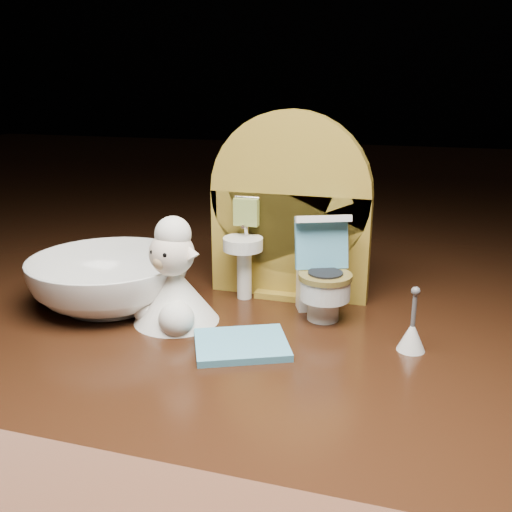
{
  "coord_description": "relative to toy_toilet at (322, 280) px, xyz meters",
  "views": [
    {
      "loc": [
        0.1,
        -0.37,
        0.17
      ],
      "look_at": [
        -0.01,
        0.02,
        0.05
      ],
      "focal_mm": 40.0,
      "sensor_mm": 36.0,
      "label": 1
    }
  ],
  "objects": [
    {
      "name": "toy_toilet",
      "position": [
        0.0,
        0.0,
        0.0
      ],
      "size": [
        0.05,
        0.05,
        0.08
      ],
      "rotation": [
        0.0,
        0.0,
        0.41
      ],
      "color": "white",
      "rests_on": "ground"
    },
    {
      "name": "ceramic_bowl",
      "position": [
        -0.16,
        -0.03,
        -0.01
      ],
      "size": [
        0.14,
        0.14,
        0.04
      ],
      "primitive_type": "imported",
      "rotation": [
        0.0,
        0.0,
        -0.1
      ],
      "color": "white",
      "rests_on": "ground"
    },
    {
      "name": "plush_lamb",
      "position": [
        -0.1,
        -0.04,
        -0.0
      ],
      "size": [
        0.06,
        0.06,
        0.08
      ],
      "rotation": [
        0.0,
        0.0,
        -0.28
      ],
      "color": "white",
      "rests_on": "ground"
    },
    {
      "name": "backdrop_panel",
      "position": [
        -0.03,
        0.03,
        0.04
      ],
      "size": [
        0.13,
        0.05,
        0.15
      ],
      "color": "#A8872A",
      "rests_on": "ground"
    },
    {
      "name": "bath_mat",
      "position": [
        -0.04,
        -0.07,
        -0.03
      ],
      "size": [
        0.08,
        0.07,
        0.0
      ],
      "primitive_type": "cube",
      "rotation": [
        0.0,
        0.0,
        0.43
      ],
      "color": "#539FC1",
      "rests_on": "ground"
    },
    {
      "name": "toilet_brush",
      "position": [
        0.07,
        -0.04,
        -0.02
      ],
      "size": [
        0.02,
        0.02,
        0.04
      ],
      "color": "white",
      "rests_on": "ground"
    }
  ]
}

